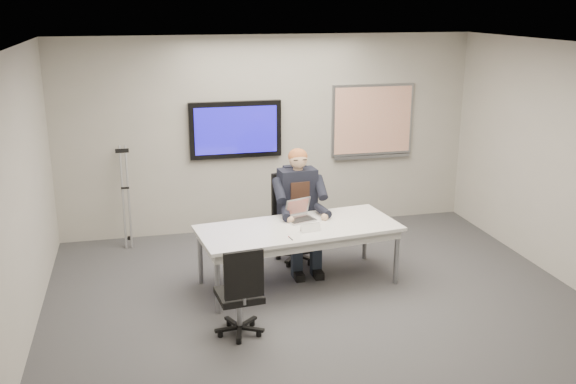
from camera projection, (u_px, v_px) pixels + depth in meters
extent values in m
cube|color=#3B3B3D|center=(329.00, 319.00, 6.80)|extent=(6.00, 6.00, 0.02)
cube|color=silver|center=(335.00, 49.00, 6.00)|extent=(6.00, 6.00, 0.02)
cube|color=#A5A195|center=(270.00, 134.00, 9.19)|extent=(6.00, 0.02, 2.80)
cube|color=#A5A195|center=(490.00, 340.00, 3.60)|extent=(6.00, 0.02, 2.80)
cube|color=#A5A195|center=(11.00, 215.00, 5.73)|extent=(0.02, 6.00, 2.80)
cube|color=silver|center=(299.00, 228.00, 7.46)|extent=(2.43, 1.25, 0.04)
cube|color=beige|center=(299.00, 234.00, 7.48)|extent=(2.32, 1.14, 0.10)
cylinder|color=gray|center=(218.00, 284.00, 6.83)|extent=(0.06, 0.06, 0.68)
cylinder|color=gray|center=(397.00, 257.00, 7.56)|extent=(0.06, 0.06, 0.68)
cylinder|color=gray|center=(200.00, 257.00, 7.56)|extent=(0.06, 0.06, 0.68)
cylinder|color=gray|center=(365.00, 234.00, 8.29)|extent=(0.06, 0.06, 0.68)
cube|color=black|center=(236.00, 130.00, 9.01)|extent=(1.30, 0.08, 0.80)
cube|color=#130D90|center=(236.00, 130.00, 8.96)|extent=(1.16, 0.01, 0.66)
cube|color=gray|center=(372.00, 120.00, 9.47)|extent=(1.25, 0.04, 1.05)
cube|color=white|center=(373.00, 120.00, 9.45)|extent=(1.18, 0.01, 0.98)
cube|color=gray|center=(372.00, 157.00, 9.60)|extent=(1.18, 0.05, 0.04)
cylinder|color=gray|center=(296.00, 238.00, 8.25)|extent=(0.06, 0.06, 0.39)
cube|color=black|center=(297.00, 224.00, 8.20)|extent=(0.61, 0.61, 0.08)
cube|color=black|center=(288.00, 193.00, 8.30)|extent=(0.45, 0.17, 0.56)
cylinder|color=gray|center=(239.00, 310.00, 6.42)|extent=(0.06, 0.06, 0.33)
cube|color=black|center=(239.00, 295.00, 6.38)|extent=(0.47, 0.47, 0.06)
cube|color=black|center=(244.00, 275.00, 6.10)|extent=(0.39, 0.09, 0.48)
cube|color=black|center=(297.00, 194.00, 8.05)|extent=(0.48, 0.30, 0.64)
cube|color=#321D14|center=(300.00, 194.00, 7.91)|extent=(0.24, 0.04, 0.31)
sphere|color=tan|center=(298.00, 159.00, 7.89)|extent=(0.23, 0.23, 0.23)
ellipsoid|color=brown|center=(298.00, 156.00, 7.90)|extent=(0.24, 0.24, 0.20)
cube|color=#B8B7BA|center=(301.00, 220.00, 7.65)|extent=(0.40, 0.33, 0.02)
cube|color=black|center=(301.00, 219.00, 7.63)|extent=(0.32, 0.25, 0.00)
cube|color=#B8B7BA|center=(297.00, 207.00, 7.76)|extent=(0.35, 0.19, 0.22)
cube|color=red|center=(298.00, 207.00, 7.75)|extent=(0.30, 0.16, 0.19)
cylinder|color=black|center=(291.00, 238.00, 7.07)|extent=(0.03, 0.13, 0.01)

